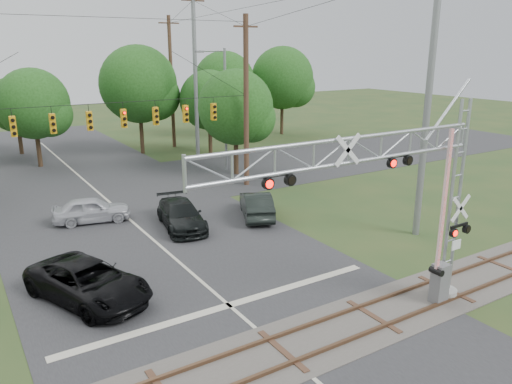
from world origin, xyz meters
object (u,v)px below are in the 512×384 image
pickup_black (88,282)px  streetlight (223,104)px  traffic_signal_span (121,113)px  crossing_gantry (395,193)px  car_dark (181,215)px  sedan_silver (92,210)px

pickup_black → streetlight: 22.09m
streetlight → traffic_signal_span: bearing=-153.4°
crossing_gantry → car_dark: 13.53m
car_dark → streetlight: size_ratio=0.52×
sedan_silver → crossing_gantry: bearing=-147.1°
crossing_gantry → traffic_signal_span: bearing=100.3°
traffic_signal_span → streetlight: 10.56m
pickup_black → streetlight: size_ratio=0.59×
traffic_signal_span → car_dark: size_ratio=3.95×
traffic_signal_span → car_dark: 7.59m
pickup_black → car_dark: (6.32, 5.60, -0.05)m
crossing_gantry → car_dark: (-2.19, 12.73, -4.02)m
pickup_black → car_dark: 8.44m
crossing_gantry → streetlight: size_ratio=1.21×
crossing_gantry → sedan_silver: 17.76m
car_dark → sedan_silver: 5.19m
car_dark → streetlight: streetlight is taller
pickup_black → sedan_silver: pickup_black is taller
traffic_signal_span → streetlight: size_ratio=2.07×
crossing_gantry → streetlight: 23.89m
sedan_silver → traffic_signal_span: bearing=-39.0°
crossing_gantry → car_dark: crossing_gantry is taller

